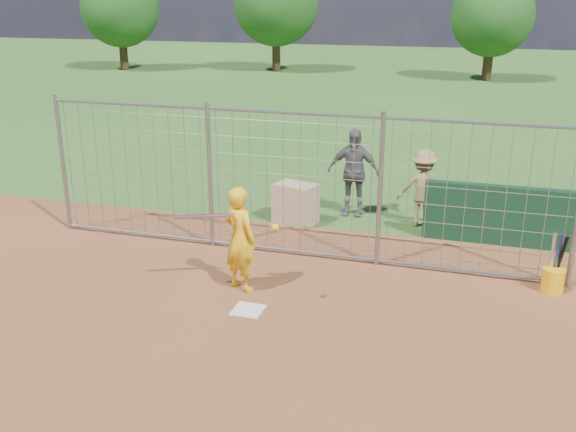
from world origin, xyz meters
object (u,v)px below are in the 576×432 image
(equipment_bin, at_px, (295,204))
(batter, at_px, (240,239))
(bucket_with_bats, at_px, (553,277))
(bystander_c, at_px, (423,188))
(bystander_b, at_px, (353,172))

(equipment_bin, bearing_deg, batter, -73.38)
(batter, bearing_deg, bucket_with_bats, -139.48)
(bystander_c, xyz_separation_m, bucket_with_bats, (2.25, -2.46, -0.52))
(bystander_b, relative_size, bystander_c, 1.18)
(bystander_c, bearing_deg, bucket_with_bats, 125.30)
(bystander_b, bearing_deg, equipment_bin, -138.19)
(equipment_bin, distance_m, bucket_with_bats, 5.02)
(bystander_b, height_order, bucket_with_bats, bystander_b)
(bystander_c, relative_size, equipment_bin, 1.91)
(bystander_b, xyz_separation_m, bucket_with_bats, (3.68, -2.72, -0.66))
(equipment_bin, height_order, bucket_with_bats, bucket_with_bats)
(batter, distance_m, bystander_b, 4.12)
(bystander_c, bearing_deg, equipment_bin, 6.59)
(batter, height_order, bystander_c, batter)
(bystander_b, xyz_separation_m, equipment_bin, (-0.97, -0.85, -0.50))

